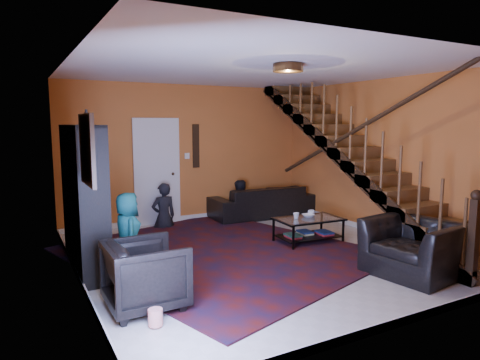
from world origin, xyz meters
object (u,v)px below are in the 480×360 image
object	(u,v)px
bookshelf	(84,200)
coffee_table	(308,228)
armchair_left	(146,275)
sofa	(262,201)
armchair_right	(413,248)

from	to	relation	value
bookshelf	coffee_table	xyz separation A→B (m)	(3.54, -0.44, -0.73)
armchair_left	coffee_table	bearing A→B (deg)	-68.94
coffee_table	bookshelf	bearing A→B (deg)	172.99
bookshelf	sofa	size ratio (longest dim) A/B	0.89
sofa	coffee_table	distance (m)	2.17
armchair_right	coffee_table	distance (m)	1.95
bookshelf	armchair_right	world-z (taller)	bookshelf
armchair_right	sofa	bearing A→B (deg)	170.45
armchair_left	armchair_right	xyz separation A→B (m)	(3.45, -0.67, -0.01)
sofa	armchair_left	distance (m)	4.91
armchair_left	armchair_right	bearing A→B (deg)	-101.52
bookshelf	sofa	world-z (taller)	bookshelf
armchair_right	coffee_table	size ratio (longest dim) A/B	0.99
bookshelf	armchair_right	bearing A→B (deg)	-31.86
coffee_table	sofa	bearing A→B (deg)	80.28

